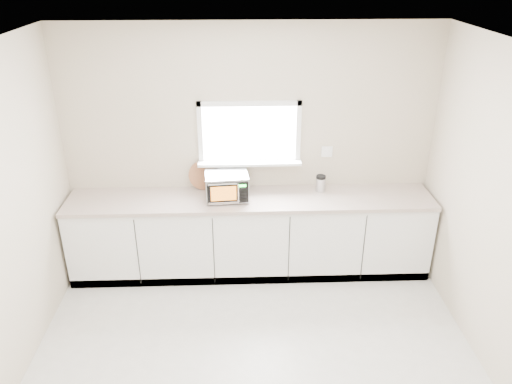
{
  "coord_description": "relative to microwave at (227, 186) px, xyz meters",
  "views": [
    {
      "loc": [
        -0.12,
        -3.09,
        3.29
      ],
      "look_at": [
        0.05,
        1.55,
        1.05
      ],
      "focal_mm": 35.0,
      "sensor_mm": 36.0,
      "label": 1
    }
  ],
  "objects": [
    {
      "name": "cutting_board",
      "position": [
        -0.26,
        0.26,
        0.01
      ],
      "size": [
        0.33,
        0.08,
        0.33
      ],
      "primitive_type": "cylinder",
      "rotation": [
        1.4,
        0.0,
        0.0
      ],
      "color": "#A4693F",
      "rests_on": "countertop"
    },
    {
      "name": "countertop",
      "position": [
        0.25,
        0.01,
        -0.17
      ],
      "size": [
        3.92,
        0.64,
        0.04
      ],
      "primitive_type": "cube",
      "color": "#B4A194",
      "rests_on": "cabinets"
    },
    {
      "name": "knife_block",
      "position": [
        -0.1,
        0.03,
        -0.02
      ],
      "size": [
        0.15,
        0.22,
        0.3
      ],
      "rotation": [
        0.0,
        0.0,
        0.27
      ],
      "color": "#4B2F1A",
      "rests_on": "countertop"
    },
    {
      "name": "coffee_grinder",
      "position": [
        1.02,
        0.16,
        -0.06
      ],
      "size": [
        0.12,
        0.12,
        0.19
      ],
      "rotation": [
        0.0,
        0.0,
        0.18
      ],
      "color": "#B6B9BE",
      "rests_on": "countertop"
    },
    {
      "name": "back_wall",
      "position": [
        0.25,
        0.32,
        0.29
      ],
      "size": [
        4.0,
        0.17,
        2.7
      ],
      "color": "beige",
      "rests_on": "ground"
    },
    {
      "name": "ground",
      "position": [
        0.25,
        -1.68,
        -1.07
      ],
      "size": [
        4.0,
        4.0,
        0.0
      ],
      "primitive_type": "plane",
      "color": "beige",
      "rests_on": "ground"
    },
    {
      "name": "cabinets",
      "position": [
        0.25,
        0.02,
        -0.63
      ],
      "size": [
        3.92,
        0.6,
        0.88
      ],
      "primitive_type": "cube",
      "color": "white",
      "rests_on": "ground"
    },
    {
      "name": "microwave",
      "position": [
        0.0,
        0.0,
        0.0
      ],
      "size": [
        0.47,
        0.38,
        0.29
      ],
      "rotation": [
        0.0,
        0.0,
        0.08
      ],
      "color": "black",
      "rests_on": "countertop"
    }
  ]
}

